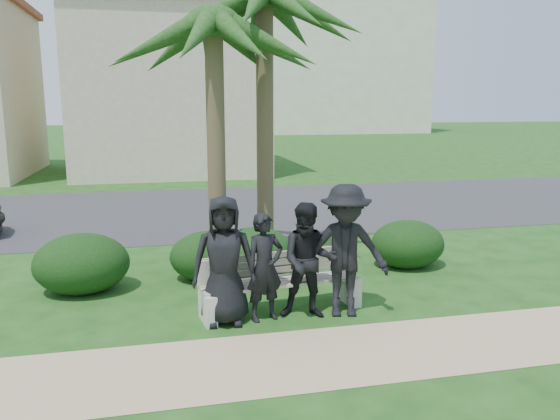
# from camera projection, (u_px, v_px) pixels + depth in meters

# --- Properties ---
(ground) EXTENTS (160.00, 160.00, 0.00)m
(ground) POSITION_uv_depth(u_px,v_px,m) (275.00, 305.00, 8.26)
(ground) COLOR #174313
(ground) RESTS_ON ground
(footpath) EXTENTS (30.00, 1.60, 0.01)m
(footpath) POSITION_uv_depth(u_px,v_px,m) (306.00, 358.00, 6.54)
(footpath) COLOR tan
(footpath) RESTS_ON ground
(asphalt_street) EXTENTS (160.00, 8.00, 0.01)m
(asphalt_street) POSITION_uv_depth(u_px,v_px,m) (217.00, 209.00, 15.92)
(asphalt_street) COLOR #2D2D30
(asphalt_street) RESTS_ON ground
(stucco_bldg_right) EXTENTS (8.40, 8.40, 7.30)m
(stucco_bldg_right) POSITION_uv_depth(u_px,v_px,m) (169.00, 90.00, 24.59)
(stucco_bldg_right) COLOR #C3B292
(stucco_bldg_right) RESTS_ON ground
(hotel_tower) EXTENTS (26.00, 18.00, 37.30)m
(hotel_tower) POSITION_uv_depth(u_px,v_px,m) (293.00, 11.00, 61.42)
(hotel_tower) COLOR beige
(hotel_tower) RESTS_ON ground
(park_bench) EXTENTS (2.42, 0.84, 0.82)m
(park_bench) POSITION_uv_depth(u_px,v_px,m) (281.00, 287.00, 7.97)
(park_bench) COLOR #A39989
(park_bench) RESTS_ON ground
(man_a) EXTENTS (0.92, 0.65, 1.79)m
(man_a) POSITION_uv_depth(u_px,v_px,m) (224.00, 261.00, 7.44)
(man_a) COLOR black
(man_a) RESTS_ON ground
(man_b) EXTENTS (0.64, 0.51, 1.53)m
(man_b) POSITION_uv_depth(u_px,v_px,m) (265.00, 267.00, 7.58)
(man_b) COLOR black
(man_b) RESTS_ON ground
(man_c) EXTENTS (0.94, 0.82, 1.66)m
(man_c) POSITION_uv_depth(u_px,v_px,m) (309.00, 261.00, 7.66)
(man_c) COLOR black
(man_c) RESTS_ON ground
(man_d) EXTENTS (1.35, 0.95, 1.91)m
(man_d) POSITION_uv_depth(u_px,v_px,m) (345.00, 251.00, 7.72)
(man_d) COLOR black
(man_d) RESTS_ON ground
(hedge_a) EXTENTS (1.52, 1.25, 0.99)m
(hedge_a) POSITION_uv_depth(u_px,v_px,m) (81.00, 262.00, 8.79)
(hedge_a) COLOR black
(hedge_a) RESTS_ON ground
(hedge_c) EXTENTS (1.33, 1.10, 0.87)m
(hedge_c) POSITION_uv_depth(u_px,v_px,m) (208.00, 254.00, 9.46)
(hedge_c) COLOR black
(hedge_c) RESTS_ON ground
(hedge_d) EXTENTS (1.43, 1.18, 0.93)m
(hedge_d) POSITION_uv_depth(u_px,v_px,m) (254.00, 253.00, 9.45)
(hedge_d) COLOR black
(hedge_d) RESTS_ON ground
(hedge_e) EXTENTS (1.39, 1.15, 0.91)m
(hedge_e) POSITION_uv_depth(u_px,v_px,m) (408.00, 243.00, 10.18)
(hedge_e) COLOR black
(hedge_e) RESTS_ON ground
(hedge_f) EXTENTS (1.22, 1.00, 0.79)m
(hedge_f) POSITION_uv_depth(u_px,v_px,m) (408.00, 245.00, 10.24)
(hedge_f) COLOR black
(hedge_f) RESTS_ON ground
(palm_left) EXTENTS (3.00, 3.00, 5.26)m
(palm_left) POSITION_uv_depth(u_px,v_px,m) (213.00, 25.00, 9.14)
(palm_left) COLOR brown
(palm_left) RESTS_ON ground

